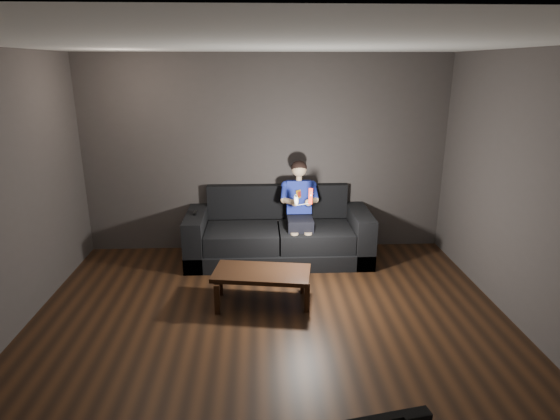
{
  "coord_description": "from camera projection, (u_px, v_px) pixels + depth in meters",
  "views": [
    {
      "loc": [
        -0.1,
        -3.87,
        2.54
      ],
      "look_at": [
        0.15,
        1.55,
        0.85
      ],
      "focal_mm": 30.0,
      "sensor_mm": 36.0,
      "label": 1
    }
  ],
  "objects": [
    {
      "name": "ceiling",
      "position": [
        270.0,
        43.0,
        3.65
      ],
      "size": [
        5.0,
        5.0,
        0.02
      ],
      "primitive_type": "cube",
      "color": "silver",
      "rests_on": "back_wall"
    },
    {
      "name": "back_wall",
      "position": [
        266.0,
        155.0,
        6.44
      ],
      "size": [
        5.0,
        0.04,
        2.7
      ],
      "primitive_type": "cube",
      "color": "#3D3836",
      "rests_on": "ground"
    },
    {
      "name": "wii_remote_black",
      "position": [
        195.0,
        213.0,
        6.13
      ],
      "size": [
        0.04,
        0.15,
        0.03
      ],
      "color": "black",
      "rests_on": "sofa"
    },
    {
      "name": "wii_remote_red",
      "position": [
        311.0,
        196.0,
        5.67
      ],
      "size": [
        0.06,
        0.08,
        0.2
      ],
      "color": "red",
      "rests_on": "child"
    },
    {
      "name": "coffee_table",
      "position": [
        262.0,
        275.0,
        5.12
      ],
      "size": [
        1.12,
        0.68,
        0.38
      ],
      "color": "black",
      "rests_on": "floor"
    },
    {
      "name": "floor",
      "position": [
        272.0,
        344.0,
        4.45
      ],
      "size": [
        5.0,
        5.0,
        0.0
      ],
      "primitive_type": "plane",
      "color": "black",
      "rests_on": "ground"
    },
    {
      "name": "child",
      "position": [
        299.0,
        203.0,
        6.18
      ],
      "size": [
        0.5,
        0.61,
        1.22
      ],
      "color": "black",
      "rests_on": "sofa"
    },
    {
      "name": "front_wall",
      "position": [
        290.0,
        414.0,
        1.67
      ],
      "size": [
        5.0,
        0.04,
        2.7
      ],
      "primitive_type": "cube",
      "color": "#3D3836",
      "rests_on": "ground"
    },
    {
      "name": "nunchuk_white",
      "position": [
        296.0,
        200.0,
        5.68
      ],
      "size": [
        0.08,
        0.1,
        0.14
      ],
      "color": "white",
      "rests_on": "child"
    },
    {
      "name": "right_wall",
      "position": [
        551.0,
        205.0,
        4.16
      ],
      "size": [
        0.04,
        5.0,
        2.7
      ],
      "primitive_type": "cube",
      "color": "#3D3836",
      "rests_on": "ground"
    },
    {
      "name": "sofa",
      "position": [
        278.0,
        236.0,
        6.38
      ],
      "size": [
        2.44,
        1.06,
        0.94
      ],
      "color": "black",
      "rests_on": "floor"
    }
  ]
}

